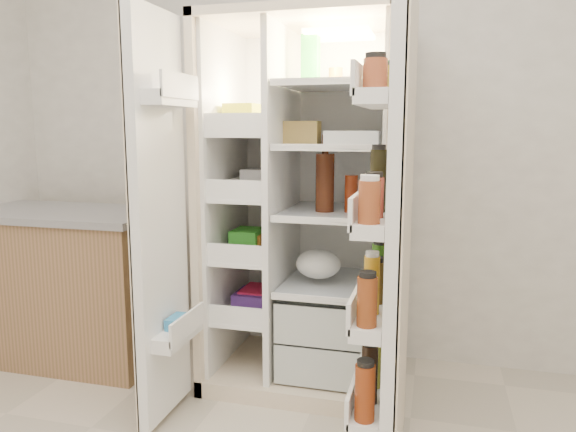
# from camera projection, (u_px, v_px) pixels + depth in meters

# --- Properties ---
(wall_back) EXTENTS (4.00, 0.02, 2.70)m
(wall_back) POSITION_uv_depth(u_px,v_px,m) (342.00, 116.00, 2.98)
(wall_back) COLOR silver
(wall_back) RESTS_ON floor
(refrigerator) EXTENTS (0.92, 0.70, 1.80)m
(refrigerator) POSITION_uv_depth(u_px,v_px,m) (310.00, 235.00, 2.77)
(refrigerator) COLOR beige
(refrigerator) RESTS_ON floor
(freezer_door) EXTENTS (0.15, 0.40, 1.72)m
(freezer_door) POSITION_uv_depth(u_px,v_px,m) (160.00, 222.00, 2.30)
(freezer_door) COLOR white
(freezer_door) RESTS_ON floor
(fridge_door) EXTENTS (0.17, 0.58, 1.72)m
(fridge_door) POSITION_uv_depth(u_px,v_px,m) (393.00, 243.00, 1.96)
(fridge_door) COLOR white
(fridge_door) RESTS_ON floor
(kitchen_counter) EXTENTS (1.16, 0.62, 0.84)m
(kitchen_counter) POSITION_uv_depth(u_px,v_px,m) (65.00, 283.00, 3.06)
(kitchen_counter) COLOR #996D4C
(kitchen_counter) RESTS_ON floor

